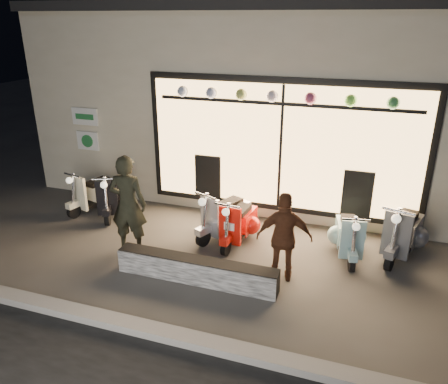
% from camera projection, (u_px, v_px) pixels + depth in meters
% --- Properties ---
extents(ground, '(40.00, 40.00, 0.00)m').
position_uv_depth(ground, '(208.00, 260.00, 7.50)').
color(ground, '#383533').
rests_on(ground, ground).
extents(kerb, '(40.00, 0.25, 0.12)m').
position_uv_depth(kerb, '(154.00, 331.00, 5.72)').
color(kerb, slate).
rests_on(kerb, ground).
extents(shop_building, '(10.20, 6.23, 4.20)m').
position_uv_depth(shop_building, '(276.00, 92.00, 11.10)').
color(shop_building, beige).
rests_on(shop_building, ground).
extents(graffiti_barrier, '(2.61, 0.28, 0.40)m').
position_uv_depth(graffiti_barrier, '(196.00, 270.00, 6.84)').
color(graffiti_barrier, black).
rests_on(graffiti_barrier, ground).
extents(scooter_silver, '(0.76, 1.30, 0.94)m').
position_uv_depth(scooter_silver, '(228.00, 215.00, 8.31)').
color(scooter_silver, black).
rests_on(scooter_silver, ground).
extents(scooter_red, '(0.47, 1.25, 0.89)m').
position_uv_depth(scooter_red, '(240.00, 222.00, 8.09)').
color(scooter_red, black).
rests_on(scooter_red, ground).
extents(scooter_black, '(0.78, 1.27, 0.93)m').
position_uv_depth(scooter_black, '(111.00, 195.00, 9.26)').
color(scooter_black, black).
rests_on(scooter_black, ground).
extents(scooter_cream, '(0.62, 1.26, 0.90)m').
position_uv_depth(scooter_cream, '(98.00, 192.00, 9.46)').
color(scooter_cream, black).
rests_on(scooter_cream, ground).
extents(scooter_blue, '(0.54, 1.23, 0.88)m').
position_uv_depth(scooter_blue, '(348.00, 234.00, 7.64)').
color(scooter_blue, black).
rests_on(scooter_blue, ground).
extents(scooter_grey, '(0.72, 1.41, 1.01)m').
position_uv_depth(scooter_grey, '(404.00, 231.00, 7.62)').
color(scooter_grey, black).
rests_on(scooter_grey, ground).
extents(man, '(0.70, 0.52, 1.77)m').
position_uv_depth(man, '(128.00, 204.00, 7.51)').
color(man, black).
rests_on(man, ground).
extents(woman, '(0.91, 0.51, 1.47)m').
position_uv_depth(woman, '(284.00, 238.00, 6.71)').
color(woman, '#532C1A').
rests_on(woman, ground).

